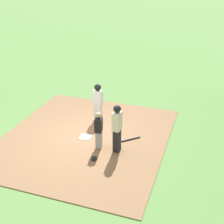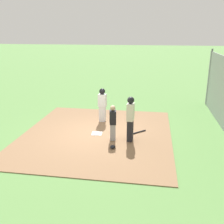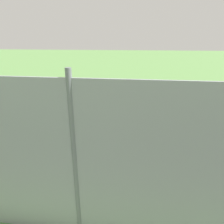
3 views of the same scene
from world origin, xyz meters
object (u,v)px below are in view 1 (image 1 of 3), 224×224
(baseball_bat, at_px, (131,139))
(catcher_mask, at_px, (94,158))
(home_plate, at_px, (85,137))
(catcher, at_px, (99,130))
(runner, at_px, (98,100))
(umpire, at_px, (117,127))

(baseball_bat, distance_m, catcher_mask, 1.94)
(home_plate, height_order, catcher_mask, catcher_mask)
(home_plate, xyz_separation_m, catcher, (-0.50, -0.78, 0.74))
(runner, bearing_deg, umpire, 43.51)
(catcher, xyz_separation_m, catcher_mask, (-0.84, -0.13, -0.69))
(home_plate, height_order, baseball_bat, baseball_bat)
(catcher, xyz_separation_m, baseball_bat, (0.89, -1.00, -0.72))
(home_plate, bearing_deg, catcher, -122.59)
(home_plate, relative_size, catcher_mask, 1.83)
(home_plate, distance_m, umpire, 1.86)
(catcher_mask, bearing_deg, baseball_bat, -26.79)
(baseball_bat, bearing_deg, umpire, 29.39)
(umpire, relative_size, baseball_bat, 2.23)
(home_plate, xyz_separation_m, umpire, (-0.51, -1.50, 0.98))
(catcher_mask, bearing_deg, umpire, -35.56)
(catcher, bearing_deg, baseball_bat, -149.34)
(umpire, height_order, runner, umpire)
(runner, xyz_separation_m, baseball_bat, (-1.25, -1.85, -0.93))
(umpire, height_order, baseball_bat, umpire)
(home_plate, xyz_separation_m, catcher_mask, (-1.34, -0.91, 0.05))
(umpire, bearing_deg, baseball_bat, -101.60)
(baseball_bat, relative_size, catcher_mask, 3.48)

